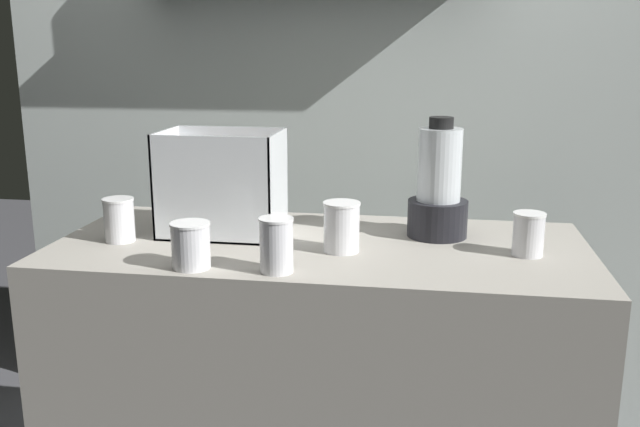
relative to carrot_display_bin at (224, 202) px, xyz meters
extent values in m
cube|color=#9E998E|center=(0.28, -0.06, -0.54)|extent=(1.40, 0.64, 0.90)
cube|color=silver|center=(0.28, 0.71, 0.26)|extent=(2.60, 0.04, 2.50)
cube|color=white|center=(0.00, 0.00, -0.09)|extent=(0.32, 0.22, 0.01)
cube|color=white|center=(0.00, -0.11, 0.05)|extent=(0.32, 0.01, 0.28)
cube|color=white|center=(0.00, 0.11, 0.05)|extent=(0.32, 0.01, 0.28)
cube|color=white|center=(-0.16, 0.00, 0.05)|extent=(0.01, 0.22, 0.28)
cube|color=white|center=(0.16, 0.00, 0.05)|extent=(0.01, 0.22, 0.28)
cone|color=orange|center=(-0.04, 0.01, -0.07)|extent=(0.17, 0.09, 0.03)
cone|color=orange|center=(-0.05, 0.00, -0.07)|extent=(0.18, 0.09, 0.03)
cone|color=orange|center=(-0.04, 0.01, -0.07)|extent=(0.08, 0.17, 0.03)
cone|color=orange|center=(0.02, 0.00, -0.07)|extent=(0.15, 0.07, 0.03)
cone|color=orange|center=(0.04, 0.00, -0.05)|extent=(0.11, 0.17, 0.02)
cone|color=orange|center=(0.05, -0.01, -0.03)|extent=(0.11, 0.17, 0.04)
cone|color=orange|center=(-0.01, -0.02, -0.04)|extent=(0.14, 0.09, 0.03)
cone|color=orange|center=(0.03, 0.00, -0.04)|extent=(0.16, 0.07, 0.03)
cone|color=orange|center=(-0.01, 0.00, 0.00)|extent=(0.17, 0.12, 0.03)
cone|color=orange|center=(0.04, 0.00, 0.00)|extent=(0.16, 0.12, 0.03)
cone|color=orange|center=(-0.01, 0.00, -0.02)|extent=(0.04, 0.19, 0.03)
cone|color=orange|center=(0.00, 0.00, 0.00)|extent=(0.15, 0.16, 0.03)
cylinder|color=black|center=(0.58, 0.06, -0.04)|extent=(0.16, 0.16, 0.10)
cylinder|color=silver|center=(0.58, 0.06, 0.11)|extent=(0.12, 0.12, 0.20)
cylinder|color=yellow|center=(0.58, 0.06, 0.03)|extent=(0.11, 0.11, 0.04)
cylinder|color=black|center=(0.58, 0.06, 0.22)|extent=(0.06, 0.06, 0.03)
cylinder|color=white|center=(-0.25, -0.12, -0.03)|extent=(0.08, 0.08, 0.11)
cylinder|color=maroon|center=(-0.25, -0.12, -0.05)|extent=(0.07, 0.07, 0.08)
cylinder|color=white|center=(-0.25, -0.12, 0.02)|extent=(0.08, 0.08, 0.01)
cylinder|color=white|center=(0.01, -0.31, -0.04)|extent=(0.09, 0.09, 0.10)
cylinder|color=yellow|center=(0.01, -0.31, -0.05)|extent=(0.08, 0.08, 0.08)
cylinder|color=white|center=(0.01, -0.31, 0.02)|extent=(0.09, 0.09, 0.01)
cylinder|color=white|center=(0.22, -0.31, -0.03)|extent=(0.08, 0.08, 0.12)
cylinder|color=orange|center=(0.22, -0.31, -0.04)|extent=(0.07, 0.07, 0.10)
cylinder|color=white|center=(0.22, -0.31, 0.04)|extent=(0.08, 0.08, 0.01)
cylinder|color=white|center=(0.34, -0.12, -0.03)|extent=(0.09, 0.09, 0.12)
cylinder|color=red|center=(0.34, -0.12, -0.05)|extent=(0.08, 0.08, 0.08)
cylinder|color=white|center=(0.34, -0.12, 0.04)|extent=(0.09, 0.09, 0.01)
cylinder|color=white|center=(0.81, -0.08, -0.04)|extent=(0.08, 0.08, 0.10)
cylinder|color=yellow|center=(0.81, -0.08, -0.05)|extent=(0.07, 0.07, 0.07)
cylinder|color=white|center=(0.81, -0.08, 0.02)|extent=(0.08, 0.08, 0.01)
camera|label=1|loc=(0.56, -1.80, 0.43)|focal=38.92mm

